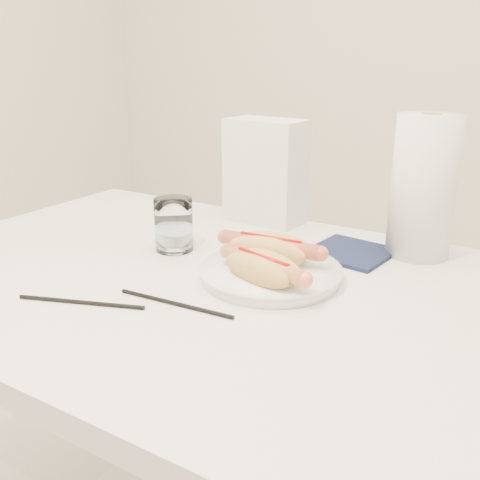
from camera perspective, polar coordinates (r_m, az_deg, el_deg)
The scene contains 10 objects.
table at distance 0.99m, azimuth -3.96°, elevation -6.85°, with size 1.20×0.80×0.75m.
plate at distance 0.94m, azimuth 3.24°, elevation -3.64°, with size 0.24×0.24×0.02m, color white.
hotdog_left at distance 0.96m, azimuth 3.25°, elevation -0.96°, with size 0.19×0.08×0.05m.
hotdog_right at distance 0.88m, azimuth 2.48°, elevation -3.03°, with size 0.18×0.10×0.05m.
water_glass at distance 1.08m, azimuth -7.04°, elevation 1.63°, with size 0.08×0.08×0.11m, color white.
chopstick_near at distance 0.89m, azimuth -16.50°, elevation -6.33°, with size 0.01×0.01×0.21m, color black.
chopstick_far at distance 0.85m, azimuth -6.86°, elevation -6.70°, with size 0.01×0.01×0.21m, color black.
napkin_box at distance 1.25m, azimuth 2.72°, elevation 7.28°, with size 0.18×0.10×0.24m, color silver.
navy_napkin at distance 1.08m, azimuth 11.61°, elevation -1.27°, with size 0.15×0.15×0.01m, color #101834.
paper_towel_roll at distance 1.08m, azimuth 18.86°, elevation 5.35°, with size 0.12×0.12×0.27m, color silver.
Camera 1 is at (0.52, -0.72, 1.12)m, focal length 40.26 mm.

